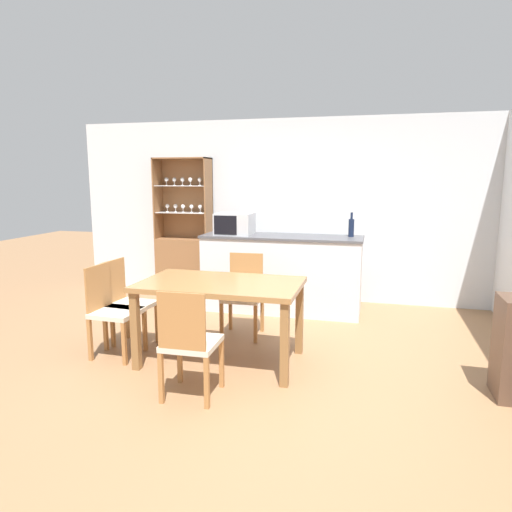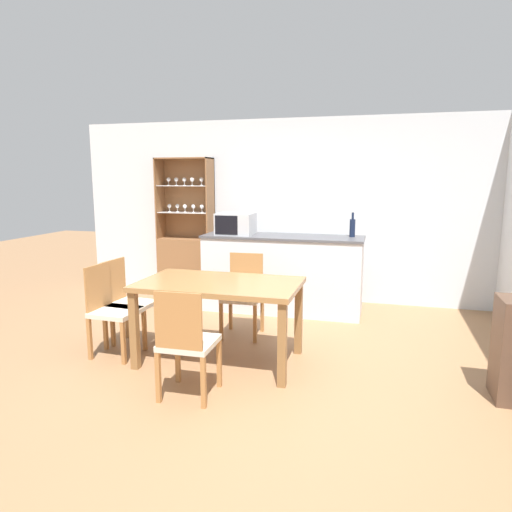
% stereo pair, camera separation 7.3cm
% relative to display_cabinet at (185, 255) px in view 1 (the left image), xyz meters
% --- Properties ---
extents(ground_plane, '(18.00, 18.00, 0.00)m').
position_rel_display_cabinet_xyz_m(ground_plane, '(1.74, -2.45, -0.59)').
color(ground_plane, '#936B47').
extents(wall_back, '(6.80, 0.06, 2.55)m').
position_rel_display_cabinet_xyz_m(wall_back, '(1.74, 0.18, 0.68)').
color(wall_back, silver).
rests_on(wall_back, ground_plane).
extents(kitchen_counter, '(2.06, 0.62, 1.00)m').
position_rel_display_cabinet_xyz_m(kitchen_counter, '(1.59, -0.54, -0.09)').
color(kitchen_counter, silver).
rests_on(kitchen_counter, ground_plane).
extents(display_cabinet, '(0.82, 0.33, 2.02)m').
position_rel_display_cabinet_xyz_m(display_cabinet, '(0.00, 0.00, 0.00)').
color(display_cabinet, brown).
rests_on(display_cabinet, ground_plane).
extents(dining_table, '(1.50, 0.89, 0.78)m').
position_rel_display_cabinet_xyz_m(dining_table, '(1.37, -2.33, 0.09)').
color(dining_table, olive).
rests_on(dining_table, ground_plane).
extents(dining_chair_head_far, '(0.43, 0.43, 0.90)m').
position_rel_display_cabinet_xyz_m(dining_chair_head_far, '(1.37, -1.56, -0.13)').
color(dining_chair_head_far, beige).
rests_on(dining_chair_head_far, ground_plane).
extents(dining_chair_head_near, '(0.42, 0.42, 0.90)m').
position_rel_display_cabinet_xyz_m(dining_chair_head_near, '(1.37, -3.09, -0.13)').
color(dining_chair_head_near, beige).
rests_on(dining_chair_head_near, ground_plane).
extents(dining_chair_side_left_far, '(0.44, 0.44, 0.90)m').
position_rel_display_cabinet_xyz_m(dining_chair_side_left_far, '(0.30, -2.19, -0.13)').
color(dining_chair_side_left_far, beige).
rests_on(dining_chair_side_left_far, ground_plane).
extents(dining_chair_side_left_near, '(0.43, 0.43, 0.90)m').
position_rel_display_cabinet_xyz_m(dining_chair_side_left_near, '(0.30, -2.46, -0.13)').
color(dining_chair_side_left_near, beige).
rests_on(dining_chair_side_left_near, ground_plane).
extents(microwave, '(0.47, 0.38, 0.28)m').
position_rel_display_cabinet_xyz_m(microwave, '(0.97, -0.58, 0.55)').
color(microwave, '#B7BABF').
rests_on(microwave, kitchen_counter).
extents(wine_bottle, '(0.07, 0.07, 0.31)m').
position_rel_display_cabinet_xyz_m(wine_bottle, '(2.46, -0.43, 0.53)').
color(wine_bottle, '#141E38').
rests_on(wine_bottle, kitchen_counter).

